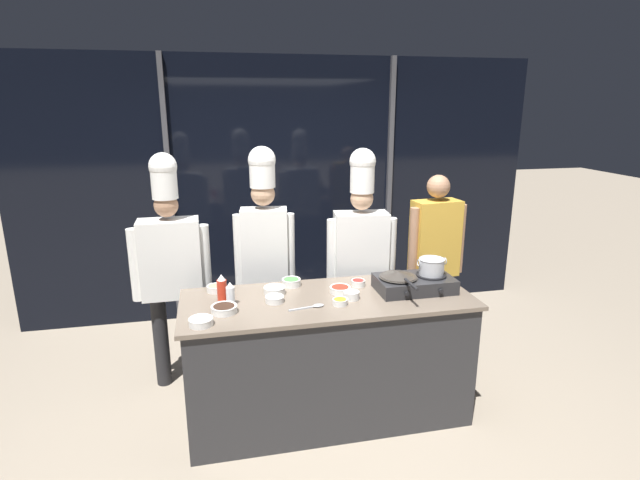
# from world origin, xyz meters

# --- Properties ---
(ground_plane) EXTENTS (24.00, 24.00, 0.00)m
(ground_plane) POSITION_xyz_m (0.00, 0.00, 0.00)
(ground_plane) COLOR gray
(window_wall_back) EXTENTS (5.43, 0.09, 2.70)m
(window_wall_back) POSITION_xyz_m (0.00, 2.01, 1.35)
(window_wall_back) COLOR black
(window_wall_back) RESTS_ON ground_plane
(demo_counter) EXTENTS (2.03, 0.78, 0.93)m
(demo_counter) POSITION_xyz_m (0.00, 0.00, 0.46)
(demo_counter) COLOR #2D2D30
(demo_counter) RESTS_ON ground_plane
(portable_stove) EXTENTS (0.55, 0.34, 0.11)m
(portable_stove) POSITION_xyz_m (0.64, -0.00, 0.98)
(portable_stove) COLOR #28282B
(portable_stove) RESTS_ON demo_counter
(frying_pan) EXTENTS (0.27, 0.47, 0.04)m
(frying_pan) POSITION_xyz_m (0.52, -0.01, 1.06)
(frying_pan) COLOR #38332D
(frying_pan) RESTS_ON portable_stove
(stock_pot) EXTENTS (0.21, 0.19, 0.12)m
(stock_pot) POSITION_xyz_m (0.77, -0.00, 1.10)
(stock_pot) COLOR #B7BABF
(stock_pot) RESTS_ON portable_stove
(squeeze_bottle_clear) EXTENTS (0.06, 0.06, 0.16)m
(squeeze_bottle_clear) POSITION_xyz_m (-0.67, 0.01, 1.01)
(squeeze_bottle_clear) COLOR white
(squeeze_bottle_clear) RESTS_ON demo_counter
(squeeze_bottle_chili) EXTENTS (0.07, 0.07, 0.19)m
(squeeze_bottle_chili) POSITION_xyz_m (-0.72, 0.11, 1.02)
(squeeze_bottle_chili) COLOR red
(squeeze_bottle_chili) RESTS_ON demo_counter
(prep_bowl_carrots) EXTENTS (0.10, 0.10, 0.04)m
(prep_bowl_carrots) POSITION_xyz_m (0.05, -0.14, 0.95)
(prep_bowl_carrots) COLOR white
(prep_bowl_carrots) RESTS_ON demo_counter
(prep_bowl_onion) EXTENTS (0.15, 0.15, 0.05)m
(prep_bowl_onion) POSITION_xyz_m (-0.86, -0.27, 0.95)
(prep_bowl_onion) COLOR white
(prep_bowl_onion) RESTS_ON demo_counter
(prep_bowl_bell_pepper) EXTENTS (0.10, 0.10, 0.05)m
(prep_bowl_bell_pepper) POSITION_xyz_m (0.27, 0.17, 0.95)
(prep_bowl_bell_pepper) COLOR white
(prep_bowl_bell_pepper) RESTS_ON demo_counter
(prep_bowl_soy_glaze) EXTENTS (0.17, 0.17, 0.05)m
(prep_bowl_soy_glaze) POSITION_xyz_m (-0.72, -0.10, 0.95)
(prep_bowl_soy_glaze) COLOR white
(prep_bowl_soy_glaze) RESTS_ON demo_counter
(prep_bowl_chicken) EXTENTS (0.16, 0.16, 0.05)m
(prep_bowl_chicken) POSITION_xyz_m (-0.35, 0.15, 0.96)
(prep_bowl_chicken) COLOR white
(prep_bowl_chicken) RESTS_ON demo_counter
(prep_bowl_mushrooms) EXTENTS (0.13, 0.13, 0.05)m
(prep_bowl_mushrooms) POSITION_xyz_m (-0.76, 0.29, 0.95)
(prep_bowl_mushrooms) COLOR white
(prep_bowl_mushrooms) RESTS_ON demo_counter
(prep_bowl_scallions) EXTENTS (0.14, 0.14, 0.05)m
(prep_bowl_scallions) POSITION_xyz_m (-0.21, 0.29, 0.96)
(prep_bowl_scallions) COLOR white
(prep_bowl_scallions) RESTS_ON demo_counter
(prep_bowl_chili_flakes) EXTENTS (0.15, 0.15, 0.05)m
(prep_bowl_chili_flakes) POSITION_xyz_m (0.11, 0.08, 0.95)
(prep_bowl_chili_flakes) COLOR white
(prep_bowl_chili_flakes) RESTS_ON demo_counter
(prep_bowl_ginger) EXTENTS (0.13, 0.13, 0.04)m
(prep_bowl_ginger) POSITION_xyz_m (-0.37, -0.00, 0.95)
(prep_bowl_ginger) COLOR white
(prep_bowl_ginger) RESTS_ON demo_counter
(prep_bowl_noodles) EXTENTS (0.11, 0.11, 0.06)m
(prep_bowl_noodles) POSITION_xyz_m (0.16, -0.06, 0.96)
(prep_bowl_noodles) COLOR white
(prep_bowl_noodles) RESTS_ON demo_counter
(serving_spoon_slotted) EXTENTS (0.25, 0.08, 0.02)m
(serving_spoon_slotted) POSITION_xyz_m (-0.13, -0.15, 0.93)
(serving_spoon_slotted) COLOR #B2B5BA
(serving_spoon_slotted) RESTS_ON demo_counter
(chef_head) EXTENTS (0.61, 0.25, 1.89)m
(chef_head) POSITION_xyz_m (-1.09, 0.70, 1.06)
(chef_head) COLOR #232326
(chef_head) RESTS_ON ground_plane
(chef_sous) EXTENTS (0.48, 0.24, 1.92)m
(chef_sous) POSITION_xyz_m (-0.36, 0.70, 1.16)
(chef_sous) COLOR #2D3856
(chef_sous) RESTS_ON ground_plane
(chef_line) EXTENTS (0.57, 0.27, 1.90)m
(chef_line) POSITION_xyz_m (0.42, 0.59, 1.08)
(chef_line) COLOR #2D3856
(chef_line) RESTS_ON ground_plane
(person_guest) EXTENTS (0.52, 0.24, 1.67)m
(person_guest) POSITION_xyz_m (1.08, 0.61, 1.02)
(person_guest) COLOR #232326
(person_guest) RESTS_ON ground_plane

